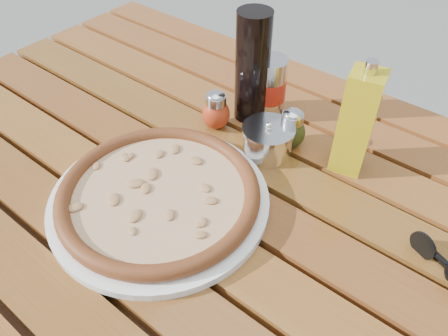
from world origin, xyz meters
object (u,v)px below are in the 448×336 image
Objects in this scene: plate at (160,200)px; olive_oil_cruet at (357,122)px; pizza at (159,193)px; soda_can at (269,87)px; sunglasses at (441,262)px; table at (217,216)px; pepper_shaker at (216,110)px; parmesan_tin at (268,140)px; dark_bottle at (252,68)px; oregano_shaker at (291,129)px.

olive_oil_cruet reaches higher than plate.
plate is 0.94× the size of pizza.
soda_can is 0.44m from sunglasses.
pizza is at bearing -136.07° from sunglasses.
pepper_shaker reaches higher than table.
pizza reaches higher than plate.
pizza is at bearing -107.33° from parmesan_tin.
table is 0.37m from sunglasses.
table is 11.67× the size of soda_can.
table is 3.89× the size of plate.
olive_oil_cruet is at bearing 54.37° from pizza.
table is 17.07× the size of pepper_shaker.
table is 0.29m from dark_bottle.
pepper_shaker is at bearing -164.08° from oregano_shaker.
dark_bottle is 0.15m from parmesan_tin.
pepper_shaker is 0.47m from sunglasses.
dark_bottle reaches higher than table.
table is 12.18× the size of parmesan_tin.
pizza is (-0.05, -0.09, 0.10)m from table.
plate is 0.33m from soda_can.
plate is 0.23m from pepper_shaker.
plate is 0.28m from oregano_shaker.
plate is 3.29× the size of sunglasses.
pizza is 3.19× the size of soda_can.
soda_can reaches higher than table.
plate is 1.71× the size of olive_oil_cruet.
pizza is at bearing -88.64° from soda_can.
plate is 0.02m from pizza.
oregano_shaker is 0.37× the size of dark_bottle.
oregano_shaker reaches higher than sunglasses.
soda_can reaches higher than parmesan_tin.
dark_bottle is (-0.03, 0.29, 0.09)m from pizza.
plate is 4.39× the size of oregano_shaker.
dark_bottle is at bearing -174.70° from sunglasses.
parmesan_tin reaches higher than plate.
parmesan_tin reaches higher than pizza.
olive_oil_cruet is at bearing 54.37° from plate.
sunglasses is (0.35, 0.07, 0.09)m from table.
oregano_shaker is at bearing -34.29° from soda_can.
dark_bottle is 0.06m from soda_can.
sunglasses reaches higher than table.
oregano_shaker is at bearing 66.28° from parmesan_tin.
oregano_shaker is (0.04, 0.17, 0.11)m from table.
sunglasses is (0.34, -0.05, -0.01)m from parmesan_tin.
plate is at bearing -125.63° from olive_oil_cruet.
pepper_shaker is 0.37× the size of dark_bottle.
olive_oil_cruet is (0.23, -0.02, -0.01)m from dark_bottle.
sunglasses reaches higher than pizza.
dark_bottle reaches higher than soda_can.
dark_bottle is at bearing 140.72° from parmesan_tin.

